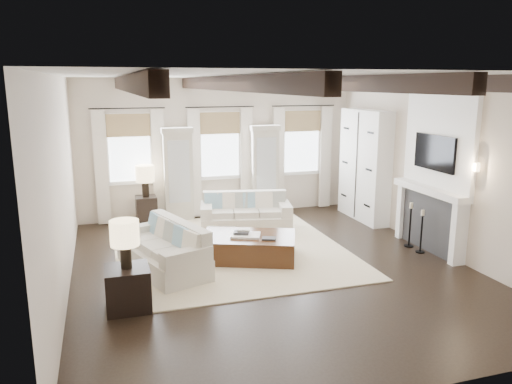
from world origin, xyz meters
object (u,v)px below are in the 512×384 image
object	(u,v)px
side_table_back	(147,211)
sofa_back	(246,215)
ottoman	(248,247)
side_table_front	(128,288)
sofa_left	(166,251)

from	to	relation	value
side_table_back	sofa_back	bearing A→B (deg)	-26.15
ottoman	side_table_front	xyz separation A→B (m)	(-2.17, -1.43, 0.08)
sofa_back	side_table_back	bearing A→B (deg)	153.85
sofa_left	side_table_back	distance (m)	2.79
sofa_back	sofa_left	xyz separation A→B (m)	(-1.91, -1.81, -0.00)
sofa_back	side_table_front	distance (m)	4.08
sofa_left	ottoman	distance (m)	1.47
side_table_front	side_table_back	world-z (taller)	side_table_back
sofa_left	side_table_front	bearing A→B (deg)	-117.98
side_table_front	sofa_back	bearing A→B (deg)	50.18
ottoman	side_table_back	world-z (taller)	side_table_back
sofa_back	ottoman	world-z (taller)	sofa_back
ottoman	side_table_front	distance (m)	2.60
ottoman	side_table_back	distance (m)	3.09
sofa_back	sofa_left	size ratio (longest dim) A/B	0.97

